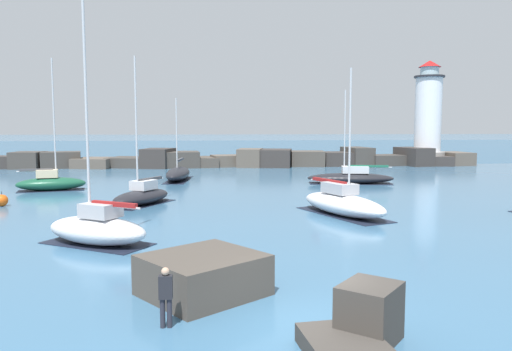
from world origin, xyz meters
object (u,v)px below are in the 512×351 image
Objects in this scene: sailboat_moored_2 at (343,203)px; sailboat_moored_1 at (51,182)px; lighthouse at (428,120)px; mooring_buoy_orange_near at (2,200)px; person_on_rocks at (166,294)px; sailboat_moored_7 at (178,174)px; sailboat_moored_6 at (97,228)px; sailboat_moored_3 at (142,195)px; sailboat_moored_5 at (351,177)px.

sailboat_moored_1 is at bearing 147.98° from sailboat_moored_2.
lighthouse is at bearing 59.58° from sailboat_moored_2.
mooring_buoy_orange_near is 24.83m from person_on_rocks.
sailboat_moored_7 is at bearing 34.88° from sailboat_moored_1.
sailboat_moored_6 is 6.67× the size of person_on_rocks.
sailboat_moored_2 is at bearing -120.42° from lighthouse.
sailboat_moored_1 is at bearing 136.55° from sailboat_moored_3.
sailboat_moored_2 is (-21.68, -36.92, -5.44)m from lighthouse.
sailboat_moored_1 is 26.34m from sailboat_moored_5.
sailboat_moored_2 is at bearing -107.62° from sailboat_moored_5.
sailboat_moored_1 is (-42.82, -23.70, -5.47)m from lighthouse.
sailboat_moored_3 reaches higher than person_on_rocks.
mooring_buoy_orange_near is at bearing -158.14° from sailboat_moored_5.
sailboat_moored_3 reaches higher than sailboat_moored_5.
sailboat_moored_6 is 10.62m from person_on_rocks.
sailboat_moored_3 is at bearing 99.36° from person_on_rocks.
sailboat_moored_6 reaches higher than sailboat_moored_7.
sailboat_moored_5 is at bearing 50.85° from sailboat_moored_6.
sailboat_moored_3 is 21.64m from person_on_rocks.
lighthouse reaches higher than mooring_buoy_orange_near.
sailboat_moored_6 is at bearing -94.13° from sailboat_moored_7.
sailboat_moored_1 is 1.25× the size of sailboat_moored_2.
sailboat_moored_1 reaches higher than sailboat_moored_5.
person_on_rocks is (-14.16, -32.10, 0.32)m from sailboat_moored_5.
sailboat_moored_7 is 18.47m from mooring_buoy_orange_near.
sailboat_moored_5 is at bearing -128.35° from lighthouse.
person_on_rocks is at bearing -119.36° from sailboat_moored_2.
lighthouse is at bearing 51.65° from sailboat_moored_5.
sailboat_moored_3 is (-34.30, -31.77, -5.54)m from lighthouse.
sailboat_moored_3 is 6.07× the size of person_on_rocks.
mooring_buoy_orange_near is at bearing 166.78° from sailboat_moored_2.
sailboat_moored_1 is at bearing 85.26° from mooring_buoy_orange_near.
sailboat_moored_2 reaches higher than sailboat_moored_7.
sailboat_moored_2 is 1.09× the size of sailboat_moored_7.
sailboat_moored_2 is 22.41m from mooring_buoy_orange_near.
lighthouse reaches higher than person_on_rocks.
lighthouse is 14.29× the size of mooring_buoy_orange_near.
sailboat_moored_7 reaches higher than person_on_rocks.
mooring_buoy_orange_near is (-0.67, -8.10, -0.28)m from sailboat_moored_1.
lighthouse reaches higher than sailboat_moored_7.
person_on_rocks is (3.95, -9.85, 0.17)m from sailboat_moored_6.
sailboat_moored_7 is 8.08× the size of mooring_buoy_orange_near.
lighthouse is 27.36m from sailboat_moored_5.
sailboat_moored_1 is at bearing 112.25° from person_on_rocks.
sailboat_moored_5 reaches higher than sailboat_moored_7.
sailboat_moored_3 reaches higher than sailboat_moored_2.
sailboat_moored_6 is 26.61m from sailboat_moored_7.
sailboat_moored_5 is 28.69m from sailboat_moored_6.
sailboat_moored_1 is at bearing 112.46° from sailboat_moored_6.
sailboat_moored_7 is 36.45m from person_on_rocks.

